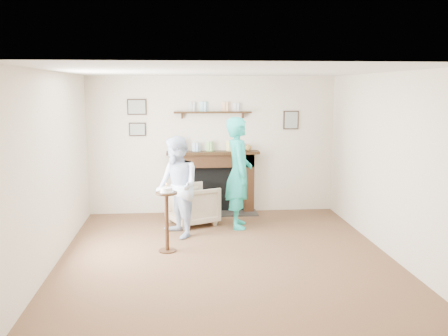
{
  "coord_description": "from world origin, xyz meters",
  "views": [
    {
      "loc": [
        -0.63,
        -6.56,
        2.29
      ],
      "look_at": [
        0.06,
        0.9,
        1.08
      ],
      "focal_mm": 40.0,
      "sensor_mm": 36.0,
      "label": 1
    }
  ],
  "objects_px": {
    "armchair": "(193,224)",
    "pedestal_table": "(167,210)",
    "man": "(178,236)",
    "woman": "(238,227)"
  },
  "relations": [
    {
      "from": "armchair",
      "to": "pedestal_table",
      "type": "xyz_separation_m",
      "value": [
        -0.41,
        -1.4,
        0.6
      ]
    },
    {
      "from": "pedestal_table",
      "to": "armchair",
      "type": "bearing_deg",
      "value": 73.83
    },
    {
      "from": "armchair",
      "to": "man",
      "type": "distance_m",
      "value": 0.74
    },
    {
      "from": "man",
      "to": "woman",
      "type": "distance_m",
      "value": 1.11
    },
    {
      "from": "armchair",
      "to": "woman",
      "type": "xyz_separation_m",
      "value": [
        0.75,
        -0.24,
        0.0
      ]
    },
    {
      "from": "man",
      "to": "pedestal_table",
      "type": "bearing_deg",
      "value": -35.85
    },
    {
      "from": "woman",
      "to": "armchair",
      "type": "bearing_deg",
      "value": 74.51
    },
    {
      "from": "woman",
      "to": "pedestal_table",
      "type": "xyz_separation_m",
      "value": [
        -1.15,
        -1.16,
        0.6
      ]
    },
    {
      "from": "man",
      "to": "pedestal_table",
      "type": "height_order",
      "value": "pedestal_table"
    },
    {
      "from": "armchair",
      "to": "pedestal_table",
      "type": "height_order",
      "value": "pedestal_table"
    }
  ]
}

